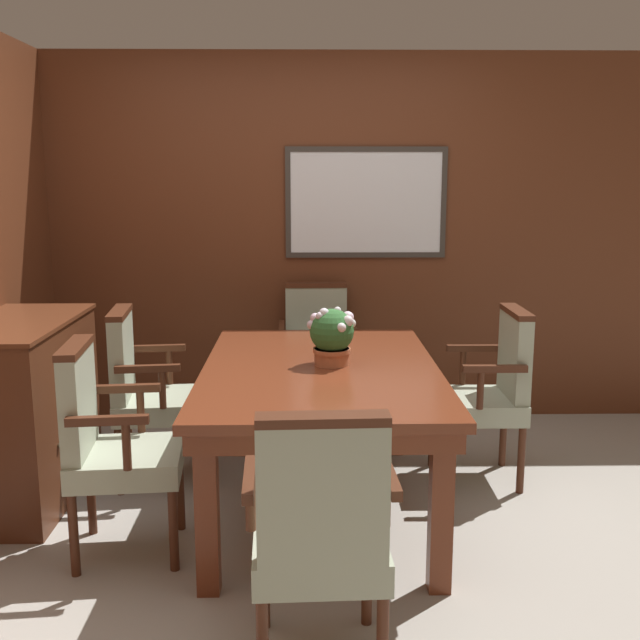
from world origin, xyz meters
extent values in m
plane|color=#A39E93|center=(0.00, 0.00, 0.00)|extent=(14.00, 14.00, 0.00)
cube|color=#5B2D19|center=(0.00, 1.77, 1.23)|extent=(7.20, 0.06, 2.45)
cube|color=white|center=(0.45, 1.73, 1.48)|extent=(1.00, 0.01, 0.66)
cube|color=#38332D|center=(0.45, 1.72, 1.83)|extent=(1.07, 0.02, 0.04)
cube|color=#38332D|center=(0.45, 1.72, 1.13)|extent=(1.07, 0.02, 0.04)
cube|color=#38332D|center=(-0.06, 1.72, 1.48)|extent=(0.04, 0.02, 0.66)
cube|color=#38332D|center=(0.97, 1.72, 1.48)|extent=(0.03, 0.02, 0.66)
cube|color=maroon|center=(-0.34, -0.51, 0.35)|extent=(0.09, 0.09, 0.70)
cube|color=maroon|center=(0.59, -0.51, 0.35)|extent=(0.09, 0.09, 0.70)
cube|color=maroon|center=(-0.34, 1.01, 0.35)|extent=(0.09, 0.09, 0.70)
cube|color=maroon|center=(0.59, 1.01, 0.35)|extent=(0.09, 0.09, 0.70)
cube|color=maroon|center=(0.12, 0.25, 0.66)|extent=(1.08, 1.68, 0.09)
cube|color=maroon|center=(0.12, 0.25, 0.72)|extent=(1.14, 1.74, 0.04)
cylinder|color=#472314|center=(-0.06, 1.22, 0.18)|extent=(0.04, 0.04, 0.37)
cylinder|color=#472314|center=(0.32, 1.23, 0.18)|extent=(0.04, 0.04, 0.37)
cylinder|color=#472314|center=(-0.07, 1.63, 0.18)|extent=(0.04, 0.04, 0.37)
cylinder|color=#472314|center=(0.31, 1.64, 0.18)|extent=(0.04, 0.04, 0.37)
cube|color=#9EA88E|center=(0.12, 1.43, 0.42)|extent=(0.45, 0.48, 0.11)
cube|color=#9EA88E|center=(0.12, 1.63, 0.70)|extent=(0.41, 0.09, 0.45)
cube|color=#472314|center=(0.12, 1.63, 0.94)|extent=(0.41, 0.10, 0.03)
cylinder|color=#472314|center=(-0.11, 1.39, 0.58)|extent=(0.04, 0.04, 0.21)
cube|color=#472314|center=(-0.11, 1.46, 0.69)|extent=(0.04, 0.33, 0.04)
cylinder|color=#472314|center=(0.35, 1.40, 0.58)|extent=(0.04, 0.04, 0.21)
cube|color=#472314|center=(0.35, 1.47, 0.69)|extent=(0.04, 0.33, 0.04)
cylinder|color=#472314|center=(-0.51, -0.34, 0.18)|extent=(0.04, 0.04, 0.37)
cylinder|color=#472314|center=(-0.55, 0.04, 0.18)|extent=(0.04, 0.04, 0.37)
cylinder|color=#472314|center=(-0.92, -0.37, 0.18)|extent=(0.04, 0.04, 0.37)
cylinder|color=#472314|center=(-0.96, 0.01, 0.18)|extent=(0.04, 0.04, 0.37)
cube|color=#9EA88E|center=(-0.74, -0.16, 0.42)|extent=(0.51, 0.48, 0.11)
cube|color=#9EA88E|center=(-0.93, -0.18, 0.70)|extent=(0.12, 0.41, 0.45)
cube|color=#472314|center=(-0.93, -0.18, 0.94)|extent=(0.12, 0.41, 0.03)
cylinder|color=#472314|center=(-0.68, -0.39, 0.58)|extent=(0.04, 0.04, 0.21)
cube|color=#472314|center=(-0.75, -0.40, 0.69)|extent=(0.33, 0.07, 0.04)
cylinder|color=#472314|center=(-0.72, 0.07, 0.58)|extent=(0.04, 0.04, 0.21)
cube|color=#472314|center=(-0.79, 0.06, 0.69)|extent=(0.33, 0.07, 0.04)
cylinder|color=#472314|center=(0.78, 0.81, 0.18)|extent=(0.04, 0.04, 0.37)
cylinder|color=#472314|center=(0.77, 0.43, 0.18)|extent=(0.04, 0.04, 0.37)
cylinder|color=#472314|center=(1.19, 0.81, 0.18)|extent=(0.04, 0.04, 0.37)
cylinder|color=#472314|center=(1.19, 0.42, 0.18)|extent=(0.04, 0.04, 0.37)
cube|color=#9EA88E|center=(0.98, 0.62, 0.42)|extent=(0.48, 0.45, 0.11)
cube|color=#9EA88E|center=(1.18, 0.62, 0.70)|extent=(0.08, 0.41, 0.45)
cube|color=#472314|center=(1.18, 0.62, 0.94)|extent=(0.09, 0.41, 0.03)
cylinder|color=#472314|center=(0.95, 0.85, 0.58)|extent=(0.04, 0.04, 0.21)
cube|color=#472314|center=(1.02, 0.85, 0.69)|extent=(0.33, 0.04, 0.04)
cylinder|color=#472314|center=(0.94, 0.39, 0.58)|extent=(0.04, 0.04, 0.21)
cube|color=#472314|center=(1.02, 0.39, 0.69)|extent=(0.33, 0.04, 0.04)
cylinder|color=#472314|center=(-0.52, 0.49, 0.18)|extent=(0.04, 0.04, 0.37)
cylinder|color=#472314|center=(-0.56, 0.86, 0.18)|extent=(0.04, 0.04, 0.37)
cylinder|color=#472314|center=(-0.93, 0.44, 0.18)|extent=(0.04, 0.04, 0.37)
cylinder|color=#472314|center=(-0.97, 0.82, 0.18)|extent=(0.04, 0.04, 0.37)
cube|color=#9EA88E|center=(-0.75, 0.65, 0.42)|extent=(0.51, 0.49, 0.11)
cube|color=#9EA88E|center=(-0.94, 0.64, 0.70)|extent=(0.12, 0.41, 0.45)
cube|color=#472314|center=(-0.94, 0.64, 0.94)|extent=(0.13, 0.41, 0.03)
cylinder|color=#472314|center=(-0.69, 0.43, 0.58)|extent=(0.04, 0.04, 0.21)
cube|color=#472314|center=(-0.76, 0.42, 0.69)|extent=(0.33, 0.07, 0.04)
cylinder|color=#472314|center=(-0.73, 0.89, 0.58)|extent=(0.04, 0.04, 0.21)
cube|color=#472314|center=(-0.80, 0.88, 0.69)|extent=(0.33, 0.07, 0.04)
cylinder|color=#472314|center=(0.28, -0.74, 0.18)|extent=(0.04, 0.04, 0.37)
cylinder|color=#472314|center=(-0.11, -0.75, 0.18)|extent=(0.04, 0.04, 0.37)
cube|color=#9EA88E|center=(0.09, -0.95, 0.42)|extent=(0.46, 0.49, 0.11)
cube|color=#9EA88E|center=(0.10, -1.15, 0.70)|extent=(0.41, 0.10, 0.45)
cube|color=#472314|center=(0.10, -1.15, 0.94)|extent=(0.41, 0.10, 0.03)
cylinder|color=#472314|center=(0.32, -0.91, 0.58)|extent=(0.04, 0.04, 0.21)
cube|color=#472314|center=(0.32, -0.98, 0.69)|extent=(0.05, 0.33, 0.04)
cylinder|color=#472314|center=(-0.14, -0.93, 0.58)|extent=(0.04, 0.04, 0.21)
cube|color=#472314|center=(-0.13, -1.00, 0.69)|extent=(0.05, 0.33, 0.04)
cylinder|color=#B2603D|center=(0.18, 0.28, 0.79)|extent=(0.17, 0.17, 0.08)
cylinder|color=#B2603D|center=(0.18, 0.28, 0.82)|extent=(0.18, 0.18, 0.02)
sphere|color=#2D602D|center=(0.18, 0.28, 0.91)|extent=(0.22, 0.22, 0.22)
sphere|color=silver|center=(0.22, 0.19, 0.95)|extent=(0.05, 0.05, 0.05)
sphere|color=silver|center=(0.27, 0.29, 0.95)|extent=(0.04, 0.04, 0.04)
sphere|color=silver|center=(0.08, 0.28, 0.95)|extent=(0.05, 0.05, 0.05)
sphere|color=silver|center=(0.12, 0.25, 0.99)|extent=(0.04, 0.04, 0.04)
sphere|color=silver|center=(0.25, 0.24, 0.97)|extent=(0.06, 0.06, 0.06)
sphere|color=silver|center=(0.26, 0.30, 0.98)|extent=(0.06, 0.06, 0.06)
sphere|color=silver|center=(0.14, 0.26, 1.01)|extent=(0.05, 0.05, 0.05)
sphere|color=silver|center=(0.10, 0.28, 0.98)|extent=(0.05, 0.05, 0.05)
sphere|color=silver|center=(0.21, 0.29, 1.01)|extent=(0.04, 0.04, 0.04)
sphere|color=silver|center=(0.14, 0.32, 1.00)|extent=(0.04, 0.04, 0.04)
cube|color=#512816|center=(-1.40, 0.41, 0.46)|extent=(0.49, 1.02, 0.92)
cube|color=#5B2D19|center=(-1.40, 0.41, 0.93)|extent=(0.51, 1.04, 0.02)
sphere|color=#4C422D|center=(-1.15, 0.41, 0.72)|extent=(0.03, 0.03, 0.03)
sphere|color=#4C422D|center=(-1.15, 0.18, 0.37)|extent=(0.03, 0.03, 0.03)
sphere|color=#4C422D|center=(-1.15, 0.64, 0.37)|extent=(0.03, 0.03, 0.03)
camera|label=1|loc=(0.05, -3.29, 1.66)|focal=42.00mm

